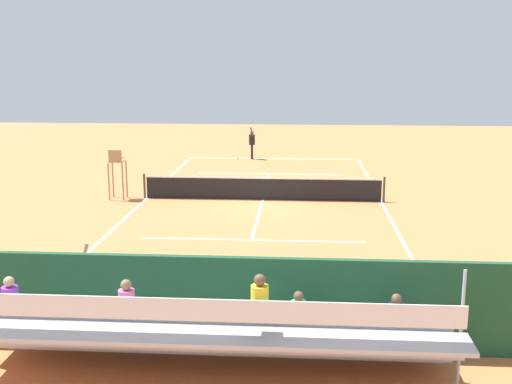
{
  "coord_description": "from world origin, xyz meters",
  "views": [
    {
      "loc": [
        -1.58,
        26.3,
        6.03
      ],
      "look_at": [
        0.0,
        4.0,
        1.2
      ],
      "focal_mm": 44.52,
      "sensor_mm": 36.0,
      "label": 1
    }
  ],
  "objects_px": {
    "bleacher_stand": "(214,334)",
    "line_judge": "(83,284)",
    "equipment_bag": "(270,329)",
    "tennis_ball_near": "(287,163)",
    "tennis_ball_far": "(268,166)",
    "courtside_bench": "(346,312)",
    "tennis_player": "(252,142)",
    "umpire_chair": "(117,169)",
    "tennis_net": "(263,188)",
    "tennis_racket": "(240,159)"
  },
  "relations": [
    {
      "from": "bleacher_stand",
      "to": "tennis_player",
      "type": "xyz_separation_m",
      "value": [
        1.31,
        -26.18,
        0.1
      ]
    },
    {
      "from": "courtside_bench",
      "to": "tennis_racket",
      "type": "relative_size",
      "value": 3.41
    },
    {
      "from": "courtside_bench",
      "to": "tennis_ball_near",
      "type": "distance_m",
      "value": 22.77
    },
    {
      "from": "courtside_bench",
      "to": "tennis_player",
      "type": "xyz_separation_m",
      "value": [
        3.92,
        -24.11,
        0.46
      ]
    },
    {
      "from": "tennis_player",
      "to": "tennis_ball_far",
      "type": "relative_size",
      "value": 29.18
    },
    {
      "from": "tennis_ball_near",
      "to": "tennis_ball_far",
      "type": "height_order",
      "value": "same"
    },
    {
      "from": "tennis_net",
      "to": "tennis_racket",
      "type": "relative_size",
      "value": 19.51
    },
    {
      "from": "tennis_player",
      "to": "equipment_bag",
      "type": "bearing_deg",
      "value": 95.35
    },
    {
      "from": "tennis_racket",
      "to": "tennis_player",
      "type": "bearing_deg",
      "value": -168.92
    },
    {
      "from": "equipment_bag",
      "to": "tennis_racket",
      "type": "relative_size",
      "value": 1.7
    },
    {
      "from": "tennis_ball_near",
      "to": "tennis_net",
      "type": "bearing_deg",
      "value": 85.1
    },
    {
      "from": "tennis_player",
      "to": "line_judge",
      "type": "xyz_separation_m",
      "value": [
        1.94,
        24.04,
        0.0
      ]
    },
    {
      "from": "tennis_player",
      "to": "umpire_chair",
      "type": "bearing_deg",
      "value": 66.15
    },
    {
      "from": "equipment_bag",
      "to": "tennis_ball_far",
      "type": "relative_size",
      "value": 13.64
    },
    {
      "from": "bleacher_stand",
      "to": "tennis_player",
      "type": "bearing_deg",
      "value": -87.14
    },
    {
      "from": "courtside_bench",
      "to": "umpire_chair",
      "type": "bearing_deg",
      "value": -55.86
    },
    {
      "from": "equipment_bag",
      "to": "line_judge",
      "type": "xyz_separation_m",
      "value": [
        4.21,
        -0.21,
        0.84
      ]
    },
    {
      "from": "bleacher_stand",
      "to": "courtside_bench",
      "type": "height_order",
      "value": "bleacher_stand"
    },
    {
      "from": "courtside_bench",
      "to": "tennis_racket",
      "type": "xyz_separation_m",
      "value": [
        4.6,
        -23.98,
        -0.54
      ]
    },
    {
      "from": "bleacher_stand",
      "to": "line_judge",
      "type": "relative_size",
      "value": 4.7
    },
    {
      "from": "umpire_chair",
      "to": "tennis_player",
      "type": "height_order",
      "value": "umpire_chair"
    },
    {
      "from": "bleacher_stand",
      "to": "tennis_ball_far",
      "type": "height_order",
      "value": "bleacher_stand"
    },
    {
      "from": "courtside_bench",
      "to": "tennis_player",
      "type": "height_order",
      "value": "tennis_player"
    },
    {
      "from": "tennis_ball_near",
      "to": "tennis_ball_far",
      "type": "bearing_deg",
      "value": 46.92
    },
    {
      "from": "umpire_chair",
      "to": "tennis_ball_near",
      "type": "distance_m",
      "value": 12.02
    },
    {
      "from": "tennis_player",
      "to": "tennis_ball_far",
      "type": "distance_m",
      "value": 2.89
    },
    {
      "from": "equipment_bag",
      "to": "tennis_player",
      "type": "relative_size",
      "value": 0.47
    },
    {
      "from": "bleacher_stand",
      "to": "equipment_bag",
      "type": "distance_m",
      "value": 2.29
    },
    {
      "from": "equipment_bag",
      "to": "tennis_player",
      "type": "xyz_separation_m",
      "value": [
        2.27,
        -24.24,
        0.84
      ]
    },
    {
      "from": "umpire_chair",
      "to": "tennis_ball_near",
      "type": "xyz_separation_m",
      "value": [
        -7.01,
        -9.68,
        -1.28
      ]
    },
    {
      "from": "tennis_player",
      "to": "tennis_ball_far",
      "type": "height_order",
      "value": "tennis_player"
    },
    {
      "from": "umpire_chair",
      "to": "line_judge",
      "type": "xyz_separation_m",
      "value": [
        -2.96,
        12.94,
        -0.3
      ]
    },
    {
      "from": "tennis_player",
      "to": "tennis_racket",
      "type": "distance_m",
      "value": 1.21
    },
    {
      "from": "tennis_player",
      "to": "line_judge",
      "type": "bearing_deg",
      "value": 85.38
    },
    {
      "from": "tennis_net",
      "to": "courtside_bench",
      "type": "bearing_deg",
      "value": 101.2
    },
    {
      "from": "tennis_net",
      "to": "tennis_racket",
      "type": "height_order",
      "value": "tennis_net"
    },
    {
      "from": "tennis_ball_far",
      "to": "equipment_bag",
      "type": "bearing_deg",
      "value": 93.05
    },
    {
      "from": "equipment_bag",
      "to": "bleacher_stand",
      "type": "bearing_deg",
      "value": 63.57
    },
    {
      "from": "tennis_racket",
      "to": "tennis_ball_near",
      "type": "height_order",
      "value": "tennis_ball_near"
    },
    {
      "from": "tennis_player",
      "to": "line_judge",
      "type": "relative_size",
      "value": 1.0
    },
    {
      "from": "tennis_net",
      "to": "tennis_player",
      "type": "relative_size",
      "value": 5.35
    },
    {
      "from": "tennis_net",
      "to": "equipment_bag",
      "type": "height_order",
      "value": "tennis_net"
    },
    {
      "from": "courtside_bench",
      "to": "tennis_net",
      "type": "bearing_deg",
      "value": -78.8
    },
    {
      "from": "equipment_bag",
      "to": "courtside_bench",
      "type": "bearing_deg",
      "value": -175.55
    },
    {
      "from": "tennis_player",
      "to": "tennis_ball_near",
      "type": "height_order",
      "value": "tennis_player"
    },
    {
      "from": "tennis_net",
      "to": "courtside_bench",
      "type": "height_order",
      "value": "tennis_net"
    },
    {
      "from": "bleacher_stand",
      "to": "line_judge",
      "type": "xyz_separation_m",
      "value": [
        3.25,
        -2.15,
        0.1
      ]
    },
    {
      "from": "umpire_chair",
      "to": "courtside_bench",
      "type": "distance_m",
      "value": 15.75
    },
    {
      "from": "equipment_bag",
      "to": "tennis_player",
      "type": "height_order",
      "value": "tennis_player"
    },
    {
      "from": "tennis_player",
      "to": "tennis_net",
      "type": "bearing_deg",
      "value": 96.81
    }
  ]
}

